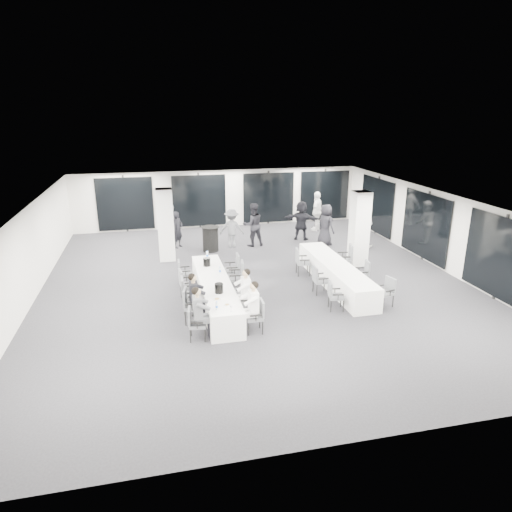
{
  "coord_description": "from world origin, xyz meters",
  "views": [
    {
      "loc": [
        -3.2,
        -14.14,
        5.69
      ],
      "look_at": [
        -0.01,
        -0.2,
        1.02
      ],
      "focal_mm": 32.0,
      "sensor_mm": 36.0,
      "label": 1
    }
  ],
  "objects": [
    {
      "name": "room",
      "position": [
        0.89,
        1.11,
        1.39
      ],
      "size": [
        14.04,
        16.04,
        2.84
      ],
      "color": "#242429",
      "rests_on": "ground"
    },
    {
      "name": "column_left",
      "position": [
        -2.8,
        3.2,
        1.4
      ],
      "size": [
        0.6,
        0.6,
        2.8
      ],
      "primitive_type": "cube",
      "color": "white",
      "rests_on": "floor"
    },
    {
      "name": "column_right",
      "position": [
        4.2,
        1.0,
        1.4
      ],
      "size": [
        0.6,
        0.6,
        2.8
      ],
      "primitive_type": "cube",
      "color": "white",
      "rests_on": "floor"
    },
    {
      "name": "banquet_table_main",
      "position": [
        -1.56,
        -1.42,
        0.38
      ],
      "size": [
        0.9,
        5.0,
        0.75
      ],
      "primitive_type": "cube",
      "color": "white",
      "rests_on": "floor"
    },
    {
      "name": "banquet_table_side",
      "position": [
        2.59,
        -0.75,
        0.38
      ],
      "size": [
        0.9,
        5.0,
        0.75
      ],
      "primitive_type": "cube",
      "color": "white",
      "rests_on": "floor"
    },
    {
      "name": "cocktail_table",
      "position": [
        -1.0,
        3.95,
        0.52
      ],
      "size": [
        0.74,
        0.74,
        1.03
      ],
      "color": "black",
      "rests_on": "floor"
    },
    {
      "name": "chair_main_left_near",
      "position": [
        -2.39,
        -3.54,
        0.49
      ],
      "size": [
        0.49,
        0.53,
        0.86
      ],
      "rotation": [
        0.0,
        0.0,
        -1.7
      ],
      "color": "#56595E",
      "rests_on": "floor"
    },
    {
      "name": "chair_main_left_second",
      "position": [
        -2.4,
        -2.52,
        0.56
      ],
      "size": [
        0.59,
        0.62,
        0.99
      ],
      "rotation": [
        0.0,
        0.0,
        -1.78
      ],
      "color": "#56595E",
      "rests_on": "floor"
    },
    {
      "name": "chair_main_left_mid",
      "position": [
        -2.4,
        -1.77,
        0.59
      ],
      "size": [
        0.54,
        0.6,
        1.03
      ],
      "rotation": [
        0.0,
        0.0,
        -1.6
      ],
      "color": "#56595E",
      "rests_on": "floor"
    },
    {
      "name": "chair_main_left_fourth",
      "position": [
        -2.4,
        -0.91,
        0.55
      ],
      "size": [
        0.55,
        0.59,
        0.97
      ],
      "rotation": [
        0.0,
        0.0,
        -1.45
      ],
      "color": "#56595E",
      "rests_on": "floor"
    },
    {
      "name": "chair_main_left_far",
      "position": [
        -2.39,
        0.32,
        0.5
      ],
      "size": [
        0.45,
        0.5,
        0.87
      ],
      "rotation": [
        0.0,
        0.0,
        -1.59
      ],
      "color": "#56595E",
      "rests_on": "floor"
    },
    {
      "name": "chair_main_right_near",
      "position": [
        -0.73,
        -3.49,
        0.51
      ],
      "size": [
        0.46,
        0.52,
        0.89
      ],
      "rotation": [
        0.0,
        0.0,
        1.54
      ],
      "color": "#56595E",
      "rests_on": "floor"
    },
    {
      "name": "chair_main_right_second",
      "position": [
        -0.74,
        -2.52,
        0.51
      ],
      "size": [
        0.54,
        0.57,
        0.9
      ],
      "rotation": [
        0.0,
        0.0,
        1.35
      ],
      "color": "#56595E",
      "rests_on": "floor"
    },
    {
      "name": "chair_main_right_mid",
      "position": [
        -0.73,
        -1.79,
        0.54
      ],
      "size": [
        0.55,
        0.59,
        0.95
      ],
      "rotation": [
        0.0,
        0.0,
        1.4
      ],
      "color": "#56595E",
      "rests_on": "floor"
    },
    {
      "name": "chair_main_right_fourth",
      "position": [
        -0.72,
        -0.7,
        0.59
      ],
      "size": [
        0.59,
        0.64,
        1.04
      ],
      "rotation": [
        0.0,
        0.0,
        1.43
      ],
      "color": "#56595E",
      "rests_on": "floor"
    },
    {
      "name": "chair_main_right_far",
      "position": [
        -0.72,
        0.07,
        0.59
      ],
      "size": [
        0.55,
        0.61,
        1.04
      ],
      "rotation": [
        0.0,
        0.0,
        1.52
      ],
      "color": "#56595E",
      "rests_on": "floor"
    },
    {
      "name": "chair_side_left_near",
      "position": [
        1.77,
        -2.63,
        0.5
      ],
      "size": [
        0.51,
        0.54,
        0.87
      ],
      "rotation": [
        0.0,
        0.0,
        -1.76
      ],
      "color": "#56595E",
      "rests_on": "floor"
    },
    {
      "name": "chair_side_left_mid",
      "position": [
        1.77,
        -1.37,
        0.52
      ],
      "size": [
        0.47,
        0.52,
        0.9
      ],
      "rotation": [
        0.0,
        0.0,
        -1.6
      ],
      "color": "#56595E",
      "rests_on": "floor"
    },
    {
      "name": "chair_side_left_far",
      "position": [
        1.76,
        0.41,
        0.55
      ],
      "size": [
        0.54,
        0.59,
        0.96
      ],
      "rotation": [
        0.0,
        0.0,
        -1.71
      ],
      "color": "#56595E",
      "rests_on": "floor"
    },
    {
      "name": "chair_side_right_near",
      "position": [
        3.42,
        -2.71,
        0.5
      ],
      "size": [
        0.54,
        0.57,
        0.88
      ],
      "rotation": [
        0.0,
        0.0,
        1.83
      ],
      "color": "#56595E",
      "rests_on": "floor"
    },
    {
      "name": "chair_side_right_mid",
      "position": [
        3.42,
        -1.12,
        0.51
      ],
      "size": [
        0.5,
        0.54,
        0.89
      ],
      "rotation": [
        0.0,
        0.0,
        1.43
      ],
      "color": "#56595E",
      "rests_on": "floor"
    },
    {
      "name": "chair_side_right_far",
      "position": [
        3.43,
        0.29,
        0.59
      ],
      "size": [
        0.62,
        0.65,
        1.03
      ],
      "rotation": [
        0.0,
        0.0,
        1.33
      ],
      "color": "#56595E",
      "rests_on": "floor"
    },
    {
      "name": "seated_guest_a",
      "position": [
        -2.23,
        -3.55,
        0.81
      ],
      "size": [
        0.5,
        0.38,
        1.44
      ],
      "rotation": [
        0.0,
        0.0,
        -1.57
      ],
      "color": "#5A5C62",
      "rests_on": "floor"
    },
    {
      "name": "seated_guest_b",
      "position": [
        -2.23,
        -2.54,
        0.81
      ],
      "size": [
        0.5,
        0.38,
        1.44
      ],
      "rotation": [
        0.0,
        0.0,
        -1.57
      ],
      "color": "black",
      "rests_on": "floor"
    },
    {
      "name": "seated_guest_c",
      "position": [
        -0.9,
        -3.48,
        0.81
      ],
      "size": [
        0.5,
        0.38,
        1.44
      ],
      "rotation": [
        0.0,
        0.0,
        1.57
      ],
      "color": "white",
      "rests_on": "floor"
    },
    {
      "name": "seated_guest_d",
      "position": [
        -0.9,
        -2.5,
        0.81
      ],
      "size": [
        0.5,
        0.38,
        1.44
      ],
      "rotation": [
        0.0,
        0.0,
        1.57
      ],
      "color": "white",
      "rests_on": "floor"
    },
    {
      "name": "standing_guest_a",
      "position": [
        -2.27,
        4.77,
        0.88
      ],
      "size": [
        0.81,
        0.82,
        1.76
      ],
      "primitive_type": "imported",
      "rotation": [
        0.0,
        0.0,
        0.89
      ],
      "color": "black",
      "rests_on": "floor"
    },
    {
      "name": "standing_guest_b",
      "position": [
        0.88,
        4.29,
        1.06
      ],
      "size": [
        1.09,
        0.75,
        2.11
      ],
      "primitive_type": "imported",
      "rotation": [
        0.0,
        0.0,
        3.27
      ],
      "color": "black",
      "rests_on": "floor"
    },
    {
      "name": "standing_guest_c",
      "position": [
        -0.03,
        4.32,
        0.93
      ],
      "size": [
        1.32,
        0.88,
        1.86
      ],
      "primitive_type": "imported",
      "rotation": [
        0.0,
        0.0,
        2.9
      ],
      "color": "#5A5C62",
      "rests_on": "floor"
    },
    {
      "name": "standing_guest_d",
      "position": [
        4.46,
        6.18,
        1.07
      ],
      "size": [
        1.33,
        1.42,
        2.14
      ],
      "primitive_type": "imported",
      "rotation": [
        0.0,
        0.0,
        4.05
      ],
      "color": "white",
      "rests_on": "floor"
    },
    {
      "name": "standing_guest_e",
      "position": [
        3.97,
        3.76,
        1.0
      ],
      "size": [
        0.9,
        1.12,
        2.01
      ],
      "primitive_type": "imported",
      "rotation": [
        0.0,
        0.0,
        1.94
      ],
      "color": "black",
      "rests_on": "floor"
    },
    {
      "name": "standing_guest_f",
      "position": [
        3.2,
        4.77,
        1.0
      ],
      "size": [
        1.94,
        1.52,
        2.0
      ],
      "primitive_type": "imported",
      "rotation": [
        0.0,
        0.0,
        2.62
      ],
      "color": "black",
      "rests_on": "floor"
    },
    {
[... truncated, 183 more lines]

